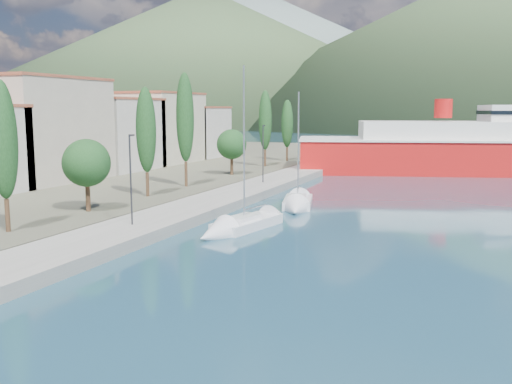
% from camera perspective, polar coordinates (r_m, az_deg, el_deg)
% --- Properties ---
extents(ground, '(1400.00, 1400.00, 0.00)m').
position_cam_1_polar(ground, '(138.78, 16.66, 4.40)').
color(ground, navy).
extents(quay, '(5.00, 88.00, 0.80)m').
position_cam_1_polar(quay, '(49.73, -4.45, -1.14)').
color(quay, gray).
rests_on(quay, ground).
extents(town_buildings, '(9.20, 69.20, 11.30)m').
position_cam_1_polar(town_buildings, '(70.92, -17.39, 5.52)').
color(town_buildings, beige).
rests_on(town_buildings, land_strip).
extents(tree_row, '(3.66, 65.31, 11.48)m').
position_cam_1_polar(tree_row, '(56.87, -7.86, 5.52)').
color(tree_row, '#47301E').
rests_on(tree_row, land_strip).
extents(lamp_posts, '(0.15, 46.76, 6.06)m').
position_cam_1_polar(lamp_posts, '(39.60, -11.73, 1.69)').
color(lamp_posts, '#2D2D33').
rests_on(lamp_posts, quay).
extents(sailboat_near, '(3.86, 8.89, 12.40)m').
position_cam_1_polar(sailboat_near, '(39.52, -2.56, -3.72)').
color(sailboat_near, silver).
rests_on(sailboat_near, ground).
extents(sailboat_mid, '(4.14, 7.78, 10.92)m').
position_cam_1_polar(sailboat_mid, '(48.84, 4.08, -1.41)').
color(sailboat_mid, silver).
rests_on(sailboat_mid, ground).
extents(ferry, '(53.53, 25.18, 10.43)m').
position_cam_1_polar(ferry, '(82.92, 23.09, 3.92)').
color(ferry, red).
rests_on(ferry, ground).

